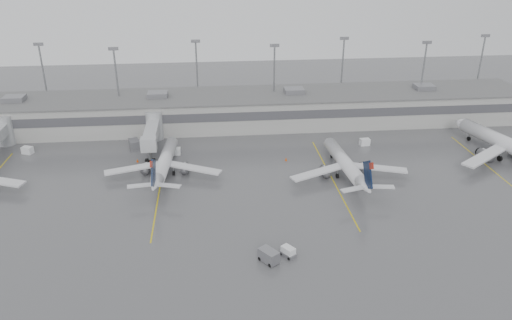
{
  "coord_description": "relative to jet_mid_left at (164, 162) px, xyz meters",
  "views": [
    {
      "loc": [
        -7.06,
        -65.61,
        45.88
      ],
      "look_at": [
        1.74,
        24.0,
        5.0
      ],
      "focal_mm": 35.0,
      "sensor_mm": 36.0,
      "label": 1
    }
  ],
  "objects": [
    {
      "name": "cone_b",
      "position": [
        -6.48,
        6.75,
        -2.36
      ],
      "size": [
        0.47,
        0.47,
        0.74
      ],
      "primitive_type": "cone",
      "color": "#DA4604",
      "rests_on": "ground"
    },
    {
      "name": "baggage_tug",
      "position": [
        21.1,
        -31.3,
        -2.11
      ],
      "size": [
        2.69,
        2.89,
        1.6
      ],
      "rotation": [
        0.0,
        0.0,
        0.63
      ],
      "color": "white",
      "rests_on": "ground"
    },
    {
      "name": "gse_uld_b",
      "position": [
        1.69,
        10.1,
        -1.93
      ],
      "size": [
        2.31,
        1.59,
        1.6
      ],
      "primitive_type": "cube",
      "rotation": [
        0.0,
        0.0,
        -0.04
      ],
      "color": "white",
      "rests_on": "ground"
    },
    {
      "name": "terminal",
      "position": [
        16.84,
        28.31,
        1.44
      ],
      "size": [
        152.0,
        17.0,
        9.45
      ],
      "color": "#9D9D98",
      "rests_on": "ground"
    },
    {
      "name": "jet_mid_right",
      "position": [
        37.34,
        -4.66,
        0.06
      ],
      "size": [
        24.73,
        27.79,
        8.99
      ],
      "rotation": [
        0.0,
        0.0,
        0.07
      ],
      "color": "silver",
      "rests_on": "ground"
    },
    {
      "name": "cone_d",
      "position": [
        73.71,
        2.9,
        -2.33
      ],
      "size": [
        0.5,
        0.5,
        0.8
      ],
      "primitive_type": "cone",
      "color": "#DA4604",
      "rests_on": "ground"
    },
    {
      "name": "jet_mid_left",
      "position": [
        0.0,
        0.0,
        0.0
      ],
      "size": [
        24.13,
        27.15,
        8.79
      ],
      "rotation": [
        0.0,
        0.0,
        -0.09
      ],
      "color": "silver",
      "rests_on": "ground"
    },
    {
      "name": "jet_bridge_right",
      "position": [
        -3.65,
        16.05,
        1.14
      ],
      "size": [
        4.0,
        17.2,
        7.0
      ],
      "color": "#A4A6A9",
      "rests_on": "ground"
    },
    {
      "name": "light_masts",
      "position": [
        16.85,
        34.08,
        9.3
      ],
      "size": [
        142.4,
        8.0,
        20.6
      ],
      "color": "gray",
      "rests_on": "ground"
    },
    {
      "name": "jet_far_right",
      "position": [
        75.4,
        0.67,
        0.62
      ],
      "size": [
        28.69,
        32.59,
        10.78
      ],
      "rotation": [
        0.0,
        0.0,
        0.27
      ],
      "color": "silver",
      "rests_on": "ground"
    },
    {
      "name": "stand_markings",
      "position": [
        16.85,
        -5.67,
        -2.72
      ],
      "size": [
        105.25,
        40.0,
        0.01
      ],
      "color": "gold",
      "rests_on": "ground"
    },
    {
      "name": "gse_uld_a",
      "position": [
        -32.05,
        14.02,
        -1.91
      ],
      "size": [
        2.71,
        2.27,
        1.63
      ],
      "primitive_type": "cube",
      "rotation": [
        0.0,
        0.0,
        -0.37
      ],
      "color": "white",
      "rests_on": "ground"
    },
    {
      "name": "gse_loader",
      "position": [
        -8.05,
        14.54,
        -1.66
      ],
      "size": [
        3.08,
        3.91,
        2.14
      ],
      "primitive_type": "cube",
      "rotation": [
        0.0,
        0.0,
        0.31
      ],
      "color": "slate",
      "rests_on": "ground"
    },
    {
      "name": "baggage_cart",
      "position": [
        17.9,
        -32.5,
        -1.66
      ],
      "size": [
        3.36,
        3.65,
        2.05
      ],
      "rotation": [
        0.0,
        0.0,
        0.63
      ],
      "color": "slate",
      "rests_on": "ground"
    },
    {
      "name": "ground",
      "position": [
        16.85,
        -29.67,
        -2.73
      ],
      "size": [
        260.0,
        260.0,
        0.0
      ],
      "primitive_type": "plane",
      "color": "#505053",
      "rests_on": "ground"
    },
    {
      "name": "cone_c",
      "position": [
        26.25,
        4.32,
        -2.35
      ],
      "size": [
        0.48,
        0.48,
        0.76
      ],
      "primitive_type": "cone",
      "color": "#DA4604",
      "rests_on": "ground"
    },
    {
      "name": "gse_uld_c",
      "position": [
        46.27,
        11.37,
        -1.93
      ],
      "size": [
        2.36,
        1.68,
        1.59
      ],
      "primitive_type": "cube",
      "rotation": [
        0.0,
        0.0,
        0.08
      ],
      "color": "white",
      "rests_on": "ground"
    }
  ]
}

